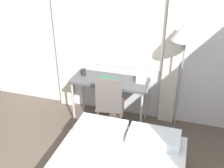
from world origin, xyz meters
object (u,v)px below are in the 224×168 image
(desk, at_px, (110,84))
(standing_lamp, at_px, (186,38))
(mug, at_px, (83,72))
(telephone, at_px, (141,79))
(desk_chair, at_px, (110,102))
(book, at_px, (106,79))

(desk, relative_size, standing_lamp, 0.68)
(standing_lamp, distance_m, mug, 1.65)
(telephone, bearing_deg, desk_chair, -140.09)
(desk_chair, height_order, telephone, desk_chair)
(telephone, relative_size, mug, 1.76)
(standing_lamp, distance_m, telephone, 0.91)
(desk_chair, xyz_separation_m, mug, (-0.53, 0.29, 0.28))
(desk, xyz_separation_m, mug, (-0.45, 0.04, 0.12))
(standing_lamp, distance_m, book, 1.32)
(telephone, relative_size, book, 0.59)
(standing_lamp, xyz_separation_m, book, (-1.09, -0.04, -0.74))
(standing_lamp, bearing_deg, desk_chair, -164.24)
(desk, distance_m, book, 0.10)
(telephone, distance_m, book, 0.54)
(desk, height_order, desk_chair, desk_chair)
(desk, height_order, standing_lamp, standing_lamp)
(desk, height_order, book, book)
(desk, distance_m, standing_lamp, 1.33)
(desk, relative_size, telephone, 6.82)
(desk_chair, bearing_deg, mug, 141.07)
(desk, distance_m, desk_chair, 0.31)
(desk_chair, relative_size, mug, 9.41)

